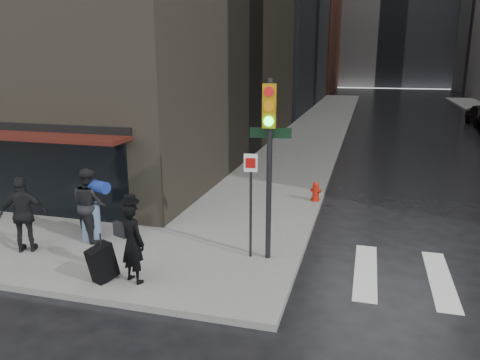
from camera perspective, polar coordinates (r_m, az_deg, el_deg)
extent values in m
plane|color=black|center=(10.94, -3.99, -11.08)|extent=(140.00, 140.00, 0.00)
cube|color=slate|center=(36.73, 10.15, 7.13)|extent=(4.00, 50.00, 0.15)
cube|color=silver|center=(11.32, 15.07, -10.63)|extent=(0.50, 3.00, 0.01)
cube|color=silver|center=(11.46, 23.23, -11.05)|extent=(0.50, 3.00, 0.01)
cube|color=brown|center=(73.59, 2.65, 21.08)|extent=(22.00, 20.00, 26.00)
cube|color=black|center=(15.69, -26.30, 0.81)|extent=(8.00, 0.12, 2.60)
cube|color=black|center=(15.40, -27.06, 5.88)|extent=(8.40, 0.08, 0.22)
imported|color=black|center=(10.06, -12.98, -7.45)|extent=(0.75, 0.63, 1.74)
cylinder|color=black|center=(9.77, -13.28, -2.59)|extent=(0.37, 0.37, 0.05)
cylinder|color=black|center=(9.75, -13.30, -2.25)|extent=(0.23, 0.23, 0.14)
cube|color=black|center=(10.16, -14.35, -5.90)|extent=(0.39, 0.25, 0.30)
cube|color=black|center=(10.41, -16.43, -9.69)|extent=(0.53, 0.74, 0.88)
cylinder|color=black|center=(10.24, -16.62, -7.31)|extent=(0.03, 0.03, 0.41)
imported|color=black|center=(12.62, -17.87, -2.83)|extent=(1.16, 1.09, 1.91)
cube|color=black|center=(13.20, -17.90, -3.82)|extent=(0.65, 0.55, 0.36)
cylinder|color=navy|center=(12.27, -16.85, -0.77)|extent=(0.64, 0.48, 0.31)
imported|color=black|center=(12.44, -24.83, -3.83)|extent=(1.19, 0.85, 1.88)
cylinder|color=black|center=(10.61, 3.58, 0.95)|extent=(0.13, 0.13, 4.17)
cube|color=#B17B0B|center=(10.13, 3.59, 8.99)|extent=(0.31, 0.22, 0.94)
cylinder|color=red|center=(10.00, 3.56, 10.72)|extent=(0.21, 0.08, 0.21)
cylinder|color=orange|center=(10.02, 3.53, 8.93)|extent=(0.21, 0.08, 0.21)
cylinder|color=#19E533|center=(10.06, 3.50, 7.16)|extent=(0.21, 0.08, 0.21)
cylinder|color=black|center=(10.88, 1.32, -3.24)|extent=(0.06, 0.06, 2.50)
cube|color=white|center=(10.58, 1.31, 2.10)|extent=(0.31, 0.06, 0.42)
cube|color=black|center=(10.51, 3.75, 5.75)|extent=(0.94, 0.14, 0.23)
cylinder|color=#B31C0B|center=(15.74, 9.16, -2.34)|extent=(0.28, 0.28, 0.09)
cylinder|color=#B31C0B|center=(15.67, 9.19, -1.57)|extent=(0.21, 0.21, 0.53)
sphere|color=#B31C0B|center=(15.60, 9.24, -0.57)|extent=(0.20, 0.20, 0.20)
cylinder|color=#B31C0B|center=(15.65, 9.21, -1.25)|extent=(0.38, 0.23, 0.12)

